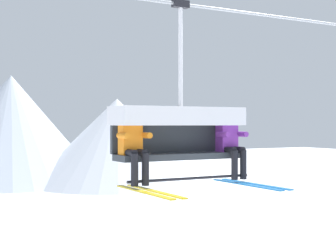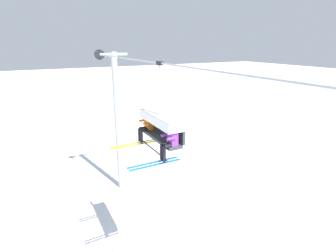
# 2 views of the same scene
# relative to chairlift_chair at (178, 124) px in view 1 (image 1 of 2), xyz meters

# --- Properties ---
(mountain_peak_west) EXTENTS (20.42, 20.42, 12.08)m
(mountain_peak_west) POSITION_rel_chairlift_chair_xyz_m (8.56, 52.21, -0.54)
(mountain_peak_west) COLOR silver
(mountain_peak_west) RESTS_ON ground_plane
(mountain_peak_central) EXTENTS (19.19, 19.19, 9.36)m
(mountain_peak_central) POSITION_rel_chairlift_chair_xyz_m (18.48, 45.11, -1.89)
(mountain_peak_central) COLOR white
(mountain_peak_central) RESTS_ON ground_plane
(lift_cable) EXTENTS (17.64, 0.05, 0.05)m
(lift_cable) POSITION_rel_chairlift_chair_xyz_m (0.29, -0.07, 1.95)
(lift_cable) COLOR #9EA3A8
(chairlift_chair) EXTENTS (2.23, 0.74, 2.88)m
(chairlift_chair) POSITION_rel_chairlift_chair_xyz_m (0.00, 0.00, 0.00)
(chairlift_chair) COLOR #33383D
(skier_orange) EXTENTS (0.46, 1.70, 1.23)m
(skier_orange) POSITION_rel_chairlift_chair_xyz_m (-0.90, -0.22, -0.30)
(skier_orange) COLOR orange
(skier_purple) EXTENTS (0.46, 1.70, 1.23)m
(skier_purple) POSITION_rel_chairlift_chair_xyz_m (0.90, -0.22, -0.30)
(skier_purple) COLOR purple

